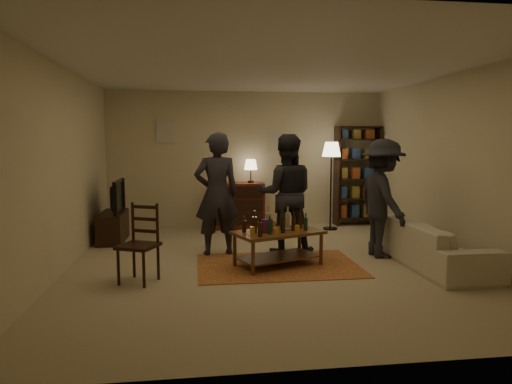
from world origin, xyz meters
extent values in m
plane|color=#C6B793|center=(0.00, 0.00, 0.00)|extent=(6.00, 6.00, 0.00)
plane|color=beige|center=(0.00, 3.00, 1.35)|extent=(5.50, 0.00, 5.50)
plane|color=beige|center=(-2.75, 0.00, 1.35)|extent=(0.00, 6.00, 6.00)
plane|color=beige|center=(2.75, 0.00, 1.35)|extent=(0.00, 6.00, 6.00)
plane|color=beige|center=(0.00, -3.00, 1.35)|extent=(5.50, 0.00, 5.50)
plane|color=white|center=(0.00, 0.00, 2.70)|extent=(6.00, 6.00, 0.00)
cube|color=beige|center=(-1.60, 2.98, 1.90)|extent=(0.35, 0.03, 0.45)
cube|color=beige|center=(0.60, 2.98, 1.70)|extent=(0.30, 0.03, 0.40)
cube|color=maroon|center=(0.08, -0.12, 0.01)|extent=(2.20, 1.50, 0.01)
cube|color=brown|center=(0.08, -0.12, 0.47)|extent=(1.34, 1.04, 0.04)
cube|color=brown|center=(0.08, -0.12, 0.13)|extent=(1.22, 0.91, 0.02)
cylinder|color=brown|center=(-0.32, -0.56, 0.22)|extent=(0.05, 0.05, 0.45)
cylinder|color=brown|center=(0.68, -0.18, 0.22)|extent=(0.05, 0.05, 0.45)
cylinder|color=brown|center=(-0.51, -0.07, 0.22)|extent=(0.05, 0.05, 0.45)
cylinder|color=brown|center=(0.48, 0.32, 0.22)|extent=(0.05, 0.05, 0.45)
cylinder|color=gold|center=(-0.29, -0.28, 0.54)|extent=(0.07, 0.07, 0.10)
cylinder|color=gold|center=(0.01, -0.34, 0.53)|extent=(0.07, 0.07, 0.09)
cylinder|color=gold|center=(0.05, 0.09, 0.54)|extent=(0.07, 0.07, 0.11)
cylinder|color=gold|center=(0.33, -0.21, 0.53)|extent=(0.07, 0.07, 0.09)
cube|color=#722F81|center=(-0.09, -0.17, 0.58)|extent=(0.17, 0.16, 0.18)
cylinder|color=gray|center=(0.20, -0.10, 0.50)|extent=(0.12, 0.12, 0.03)
cube|color=black|center=(-1.73, -0.63, 0.45)|extent=(0.56, 0.56, 0.04)
cylinder|color=black|center=(-1.95, -0.72, 0.22)|extent=(0.04, 0.04, 0.44)
cylinder|color=black|center=(-1.64, -0.86, 0.22)|extent=(0.04, 0.04, 0.44)
cylinder|color=black|center=(-1.81, -0.41, 0.22)|extent=(0.04, 0.04, 0.44)
cylinder|color=black|center=(-1.50, -0.55, 0.22)|extent=(0.04, 0.04, 0.44)
cube|color=black|center=(-1.66, -0.48, 0.72)|extent=(0.32, 0.17, 0.50)
cube|color=black|center=(-2.45, 1.80, 0.25)|extent=(0.40, 1.00, 0.50)
imported|color=black|center=(-2.43, 1.80, 0.78)|extent=(0.13, 0.97, 0.56)
cube|color=maroon|center=(-0.20, 2.72, 0.45)|extent=(1.00, 0.48, 0.90)
cube|color=black|center=(-0.20, 2.47, 0.22)|extent=(0.92, 0.02, 0.22)
cube|color=black|center=(-0.20, 2.47, 0.48)|extent=(0.92, 0.02, 0.22)
cube|color=black|center=(-0.20, 2.47, 0.74)|extent=(0.92, 0.02, 0.22)
cylinder|color=black|center=(0.05, 2.72, 0.92)|extent=(0.12, 0.12, 0.04)
cylinder|color=black|center=(0.05, 2.72, 1.05)|extent=(0.02, 0.02, 0.22)
cone|color=#FFE5B2|center=(0.05, 2.72, 1.26)|extent=(0.26, 0.26, 0.20)
cube|color=black|center=(1.82, 2.78, 1.00)|extent=(0.04, 0.34, 2.00)
cube|color=black|center=(2.68, 2.78, 1.00)|extent=(0.04, 0.34, 2.00)
cube|color=black|center=(2.25, 2.78, 0.15)|extent=(0.90, 0.34, 0.03)
cube|color=black|center=(2.25, 2.78, 0.55)|extent=(0.90, 0.34, 0.03)
cube|color=black|center=(2.25, 2.78, 0.95)|extent=(0.90, 0.34, 0.03)
cube|color=black|center=(2.25, 2.78, 1.35)|extent=(0.90, 0.34, 0.03)
cube|color=black|center=(2.25, 2.78, 1.75)|extent=(0.90, 0.34, 0.03)
cube|color=black|center=(2.25, 2.78, 2.00)|extent=(0.90, 0.34, 0.03)
cube|color=#9C4822|center=(1.95, 2.78, 0.29)|extent=(0.12, 0.22, 0.26)
cube|color=navy|center=(2.20, 2.78, 0.29)|extent=(0.15, 0.22, 0.26)
cube|color=olive|center=(2.47, 2.78, 0.29)|extent=(0.18, 0.22, 0.26)
cube|color=navy|center=(1.95, 2.78, 0.69)|extent=(0.12, 0.22, 0.24)
cube|color=olive|center=(2.20, 2.78, 0.69)|extent=(0.15, 0.22, 0.24)
cube|color=#9C4822|center=(2.47, 2.78, 0.69)|extent=(0.18, 0.22, 0.24)
cube|color=olive|center=(1.95, 2.78, 1.07)|extent=(0.12, 0.22, 0.22)
cube|color=#9C4822|center=(2.20, 2.78, 1.07)|extent=(0.15, 0.22, 0.22)
cube|color=navy|center=(2.47, 2.78, 1.07)|extent=(0.18, 0.22, 0.22)
cube|color=#9C4822|center=(1.95, 2.78, 1.47)|extent=(0.12, 0.22, 0.20)
cube|color=navy|center=(2.20, 2.78, 1.47)|extent=(0.15, 0.22, 0.20)
cube|color=olive|center=(2.47, 2.78, 1.47)|extent=(0.18, 0.22, 0.20)
cube|color=navy|center=(1.95, 2.78, 1.85)|extent=(0.12, 0.22, 0.18)
cube|color=olive|center=(2.20, 2.78, 1.85)|extent=(0.15, 0.22, 0.18)
cube|color=#9C4822|center=(2.47, 2.78, 1.85)|extent=(0.18, 0.22, 0.18)
cylinder|color=black|center=(1.57, 2.35, 0.01)|extent=(0.28, 0.28, 0.03)
cylinder|color=black|center=(1.57, 2.35, 0.76)|extent=(0.03, 0.03, 1.51)
cone|color=#FFE5B2|center=(1.57, 2.35, 1.56)|extent=(0.36, 0.36, 0.28)
imported|color=beige|center=(2.20, -0.40, 0.30)|extent=(0.81, 2.08, 0.61)
imported|color=#27262E|center=(-0.72, 0.62, 0.92)|extent=(0.72, 0.52, 1.84)
imported|color=#24242B|center=(0.33, 0.61, 0.91)|extent=(0.98, 0.82, 1.82)
imported|color=#24242B|center=(1.70, 0.20, 0.87)|extent=(0.71, 1.16, 1.75)
camera|label=1|loc=(-1.03, -6.17, 1.70)|focal=32.00mm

